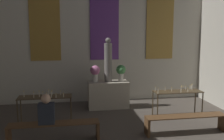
{
  "coord_description": "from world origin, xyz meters",
  "views": [
    {
      "loc": [
        -1.19,
        2.87,
        2.54
      ],
      "look_at": [
        0.0,
        10.19,
        1.41
      ],
      "focal_mm": 40.0,
      "sensor_mm": 36.0,
      "label": 1
    }
  ],
  "objects_px": {
    "altar": "(108,95)",
    "statue": "(108,61)",
    "pew_back_left": "(54,128)",
    "candle_rack_left": "(45,99)",
    "flower_vase_right": "(121,71)",
    "pew_back_right": "(186,120)",
    "flower_vase_left": "(95,72)",
    "candle_rack_right": "(178,94)",
    "person_seated": "(46,111)"
  },
  "relations": [
    {
      "from": "flower_vase_left",
      "to": "statue",
      "type": "bearing_deg",
      "value": 0.0
    },
    {
      "from": "pew_back_right",
      "to": "person_seated",
      "type": "height_order",
      "value": "person_seated"
    },
    {
      "from": "candle_rack_left",
      "to": "candle_rack_right",
      "type": "bearing_deg",
      "value": 0.04
    },
    {
      "from": "altar",
      "to": "person_seated",
      "type": "relative_size",
      "value": 1.93
    },
    {
      "from": "altar",
      "to": "flower_vase_left",
      "type": "height_order",
      "value": "flower_vase_left"
    },
    {
      "from": "statue",
      "to": "person_seated",
      "type": "distance_m",
      "value": 3.15
    },
    {
      "from": "flower_vase_right",
      "to": "pew_back_left",
      "type": "height_order",
      "value": "flower_vase_right"
    },
    {
      "from": "candle_rack_left",
      "to": "pew_back_left",
      "type": "bearing_deg",
      "value": -75.97
    },
    {
      "from": "flower_vase_left",
      "to": "candle_rack_left",
      "type": "distance_m",
      "value": 2.0
    },
    {
      "from": "candle_rack_left",
      "to": "pew_back_right",
      "type": "distance_m",
      "value": 3.81
    },
    {
      "from": "person_seated",
      "to": "statue",
      "type": "bearing_deg",
      "value": 53.81
    },
    {
      "from": "pew_back_right",
      "to": "altar",
      "type": "bearing_deg",
      "value": 123.69
    },
    {
      "from": "flower_vase_right",
      "to": "pew_back_left",
      "type": "distance_m",
      "value": 3.33
    },
    {
      "from": "altar",
      "to": "pew_back_right",
      "type": "xyz_separation_m",
      "value": [
        1.63,
        -2.45,
        -0.11
      ]
    },
    {
      "from": "statue",
      "to": "pew_back_right",
      "type": "bearing_deg",
      "value": -56.31
    },
    {
      "from": "altar",
      "to": "pew_back_right",
      "type": "relative_size",
      "value": 0.64
    },
    {
      "from": "candle_rack_left",
      "to": "candle_rack_right",
      "type": "distance_m",
      "value": 3.9
    },
    {
      "from": "altar",
      "to": "candle_rack_right",
      "type": "distance_m",
      "value": 2.3
    },
    {
      "from": "flower_vase_right",
      "to": "candle_rack_right",
      "type": "distance_m",
      "value": 2.01
    },
    {
      "from": "flower_vase_left",
      "to": "flower_vase_right",
      "type": "xyz_separation_m",
      "value": [
        0.87,
        0.0,
        0.0
      ]
    },
    {
      "from": "pew_back_left",
      "to": "pew_back_right",
      "type": "distance_m",
      "value": 3.27
    },
    {
      "from": "candle_rack_right",
      "to": "person_seated",
      "type": "bearing_deg",
      "value": -161.44
    },
    {
      "from": "altar",
      "to": "statue",
      "type": "bearing_deg",
      "value": 0.0
    },
    {
      "from": "flower_vase_right",
      "to": "pew_back_left",
      "type": "bearing_deg",
      "value": -130.18
    },
    {
      "from": "candle_rack_left",
      "to": "person_seated",
      "type": "relative_size",
      "value": 2.11
    },
    {
      "from": "statue",
      "to": "pew_back_left",
      "type": "height_order",
      "value": "statue"
    },
    {
      "from": "flower_vase_left",
      "to": "candle_rack_right",
      "type": "xyz_separation_m",
      "value": [
        2.39,
        -1.19,
        -0.55
      ]
    },
    {
      "from": "candle_rack_left",
      "to": "person_seated",
      "type": "height_order",
      "value": "person_seated"
    },
    {
      "from": "altar",
      "to": "candle_rack_left",
      "type": "bearing_deg",
      "value": -148.43
    },
    {
      "from": "statue",
      "to": "pew_back_right",
      "type": "xyz_separation_m",
      "value": [
        1.63,
        -2.45,
        -1.25
      ]
    },
    {
      "from": "candle_rack_left",
      "to": "candle_rack_right",
      "type": "relative_size",
      "value": 1.0
    },
    {
      "from": "statue",
      "to": "flower_vase_left",
      "type": "relative_size",
      "value": 2.64
    },
    {
      "from": "statue",
      "to": "pew_back_left",
      "type": "bearing_deg",
      "value": -123.69
    },
    {
      "from": "candle_rack_left",
      "to": "candle_rack_right",
      "type": "xyz_separation_m",
      "value": [
        3.9,
        0.0,
        -0.0
      ]
    },
    {
      "from": "statue",
      "to": "pew_back_right",
      "type": "relative_size",
      "value": 0.7
    },
    {
      "from": "flower_vase_right",
      "to": "pew_back_right",
      "type": "relative_size",
      "value": 0.27
    },
    {
      "from": "flower_vase_right",
      "to": "candle_rack_left",
      "type": "height_order",
      "value": "flower_vase_right"
    },
    {
      "from": "person_seated",
      "to": "pew_back_right",
      "type": "bearing_deg",
      "value": -0.0
    },
    {
      "from": "candle_rack_left",
      "to": "person_seated",
      "type": "bearing_deg",
      "value": -83.0
    },
    {
      "from": "altar",
      "to": "candle_rack_right",
      "type": "height_order",
      "value": "candle_rack_right"
    },
    {
      "from": "statue",
      "to": "pew_back_left",
      "type": "xyz_separation_m",
      "value": [
        -1.63,
        -2.45,
        -1.25
      ]
    },
    {
      "from": "flower_vase_left",
      "to": "pew_back_right",
      "type": "relative_size",
      "value": 0.27
    },
    {
      "from": "candle_rack_left",
      "to": "statue",
      "type": "bearing_deg",
      "value": 31.57
    },
    {
      "from": "altar",
      "to": "flower_vase_right",
      "type": "distance_m",
      "value": 0.9
    },
    {
      "from": "flower_vase_right",
      "to": "statue",
      "type": "bearing_deg",
      "value": 180.0
    },
    {
      "from": "altar",
      "to": "statue",
      "type": "xyz_separation_m",
      "value": [
        0.0,
        0.0,
        1.14
      ]
    },
    {
      "from": "flower_vase_left",
      "to": "candle_rack_left",
      "type": "height_order",
      "value": "flower_vase_left"
    },
    {
      "from": "flower_vase_left",
      "to": "flower_vase_right",
      "type": "relative_size",
      "value": 1.0
    },
    {
      "from": "flower_vase_left",
      "to": "pew_back_right",
      "type": "height_order",
      "value": "flower_vase_left"
    },
    {
      "from": "pew_back_right",
      "to": "candle_rack_right",
      "type": "bearing_deg",
      "value": 75.83
    }
  ]
}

